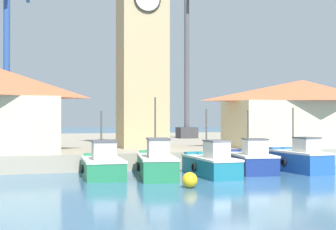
{
  "coord_description": "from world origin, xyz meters",
  "views": [
    {
      "loc": [
        -9.83,
        -22.17,
        3.27
      ],
      "look_at": [
        -0.96,
        8.4,
        3.5
      ],
      "focal_mm": 50.0,
      "sensor_mm": 36.0,
      "label": 1
    }
  ],
  "objects_px": {
    "fishing_boat_left_outer": "(156,164)",
    "clock_tower": "(142,43)",
    "fishing_boat_far_left": "(102,165)",
    "port_crane_near": "(185,71)",
    "fishing_boat_mid_left": "(251,160)",
    "warehouse_right": "(303,112)",
    "fishing_boat_left_inner": "(211,163)",
    "fishing_boat_center": "(299,159)",
    "mooring_buoy": "(190,180)",
    "port_crane_far": "(7,72)"
  },
  "relations": [
    {
      "from": "fishing_boat_far_left",
      "to": "port_crane_far",
      "type": "relative_size",
      "value": 0.27
    },
    {
      "from": "fishing_boat_far_left",
      "to": "fishing_boat_left_outer",
      "type": "bearing_deg",
      "value": -16.22
    },
    {
      "from": "fishing_boat_left_inner",
      "to": "warehouse_right",
      "type": "xyz_separation_m",
      "value": [
        10.36,
        6.98,
        3.03
      ]
    },
    {
      "from": "fishing_boat_left_outer",
      "to": "port_crane_near",
      "type": "distance_m",
      "value": 27.06
    },
    {
      "from": "fishing_boat_mid_left",
      "to": "mooring_buoy",
      "type": "xyz_separation_m",
      "value": [
        -5.62,
        -4.95,
        -0.35
      ]
    },
    {
      "from": "fishing_boat_center",
      "to": "port_crane_near",
      "type": "bearing_deg",
      "value": 88.72
    },
    {
      "from": "fishing_boat_left_outer",
      "to": "fishing_boat_center",
      "type": "distance_m",
      "value": 9.1
    },
    {
      "from": "fishing_boat_far_left",
      "to": "fishing_boat_center",
      "type": "relative_size",
      "value": 1.01
    },
    {
      "from": "mooring_buoy",
      "to": "warehouse_right",
      "type": "bearing_deg",
      "value": 40.17
    },
    {
      "from": "fishing_boat_left_outer",
      "to": "clock_tower",
      "type": "relative_size",
      "value": 0.33
    },
    {
      "from": "warehouse_right",
      "to": "port_crane_near",
      "type": "xyz_separation_m",
      "value": [
        -3.88,
        17.29,
        4.78
      ]
    },
    {
      "from": "warehouse_right",
      "to": "port_crane_near",
      "type": "height_order",
      "value": "port_crane_near"
    },
    {
      "from": "fishing_boat_far_left",
      "to": "port_crane_far",
      "type": "height_order",
      "value": "port_crane_far"
    },
    {
      "from": "port_crane_near",
      "to": "fishing_boat_left_inner",
      "type": "bearing_deg",
      "value": -104.94
    },
    {
      "from": "fishing_boat_left_outer",
      "to": "port_crane_near",
      "type": "xyz_separation_m",
      "value": [
        9.63,
        24.07,
        7.75
      ]
    },
    {
      "from": "fishing_boat_left_inner",
      "to": "warehouse_right",
      "type": "bearing_deg",
      "value": 33.99
    },
    {
      "from": "fishing_boat_mid_left",
      "to": "mooring_buoy",
      "type": "relative_size",
      "value": 6.39
    },
    {
      "from": "port_crane_near",
      "to": "mooring_buoy",
      "type": "xyz_separation_m",
      "value": [
        -9.12,
        -28.27,
        -8.14
      ]
    },
    {
      "from": "port_crane_far",
      "to": "mooring_buoy",
      "type": "xyz_separation_m",
      "value": [
        9.22,
        -21.3,
        -6.86
      ]
    },
    {
      "from": "fishing_boat_mid_left",
      "to": "fishing_boat_left_outer",
      "type": "bearing_deg",
      "value": -172.93
    },
    {
      "from": "port_crane_far",
      "to": "mooring_buoy",
      "type": "height_order",
      "value": "port_crane_far"
    },
    {
      "from": "fishing_boat_left_outer",
      "to": "mooring_buoy",
      "type": "bearing_deg",
      "value": -83.0
    },
    {
      "from": "fishing_boat_far_left",
      "to": "port_crane_far",
      "type": "distance_m",
      "value": 18.48
    },
    {
      "from": "port_crane_far",
      "to": "fishing_boat_far_left",
      "type": "bearing_deg",
      "value": -70.31
    },
    {
      "from": "fishing_boat_left_inner",
      "to": "port_crane_far",
      "type": "height_order",
      "value": "port_crane_far"
    },
    {
      "from": "fishing_boat_left_outer",
      "to": "fishing_boat_far_left",
      "type": "bearing_deg",
      "value": 163.78
    },
    {
      "from": "fishing_boat_left_inner",
      "to": "fishing_boat_center",
      "type": "bearing_deg",
      "value": 4.08
    },
    {
      "from": "fishing_boat_far_left",
      "to": "fishing_boat_left_inner",
      "type": "distance_m",
      "value": 6.12
    },
    {
      "from": "fishing_boat_left_inner",
      "to": "port_crane_near",
      "type": "height_order",
      "value": "port_crane_near"
    },
    {
      "from": "fishing_boat_left_outer",
      "to": "port_crane_near",
      "type": "bearing_deg",
      "value": 68.2
    },
    {
      "from": "fishing_boat_left_outer",
      "to": "port_crane_near",
      "type": "relative_size",
      "value": 0.29
    },
    {
      "from": "clock_tower",
      "to": "fishing_boat_left_inner",
      "type": "bearing_deg",
      "value": -78.96
    },
    {
      "from": "fishing_boat_left_inner",
      "to": "port_crane_near",
      "type": "relative_size",
      "value": 0.26
    },
    {
      "from": "mooring_buoy",
      "to": "fishing_boat_center",
      "type": "bearing_deg",
      "value": 27.21
    },
    {
      "from": "fishing_boat_mid_left",
      "to": "clock_tower",
      "type": "height_order",
      "value": "clock_tower"
    },
    {
      "from": "fishing_boat_center",
      "to": "port_crane_far",
      "type": "height_order",
      "value": "port_crane_far"
    },
    {
      "from": "warehouse_right",
      "to": "port_crane_far",
      "type": "xyz_separation_m",
      "value": [
        -22.21,
        10.33,
        3.5
      ]
    },
    {
      "from": "fishing_boat_left_outer",
      "to": "warehouse_right",
      "type": "relative_size",
      "value": 0.46
    },
    {
      "from": "fishing_boat_left_outer",
      "to": "port_crane_far",
      "type": "relative_size",
      "value": 0.32
    },
    {
      "from": "fishing_boat_left_inner",
      "to": "fishing_boat_center",
      "type": "xyz_separation_m",
      "value": [
        5.94,
        0.42,
        0.07
      ]
    },
    {
      "from": "fishing_boat_left_inner",
      "to": "mooring_buoy",
      "type": "bearing_deg",
      "value": -123.49
    },
    {
      "from": "mooring_buoy",
      "to": "fishing_boat_left_inner",
      "type": "bearing_deg",
      "value": 56.51
    },
    {
      "from": "port_crane_near",
      "to": "port_crane_far",
      "type": "xyz_separation_m",
      "value": [
        -18.33,
        -6.96,
        -1.28
      ]
    },
    {
      "from": "fishing_boat_far_left",
      "to": "mooring_buoy",
      "type": "xyz_separation_m",
      "value": [
        3.39,
        -5.03,
        -0.33
      ]
    },
    {
      "from": "mooring_buoy",
      "to": "fishing_boat_mid_left",
      "type": "bearing_deg",
      "value": 41.37
    },
    {
      "from": "fishing_boat_center",
      "to": "fishing_boat_mid_left",
      "type": "bearing_deg",
      "value": 169.62
    },
    {
      "from": "clock_tower",
      "to": "mooring_buoy",
      "type": "distance_m",
      "value": 15.96
    },
    {
      "from": "fishing_boat_center",
      "to": "mooring_buoy",
      "type": "bearing_deg",
      "value": -152.79
    },
    {
      "from": "fishing_boat_left_outer",
      "to": "warehouse_right",
      "type": "distance_m",
      "value": 15.4
    },
    {
      "from": "port_crane_near",
      "to": "warehouse_right",
      "type": "bearing_deg",
      "value": -77.36
    }
  ]
}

